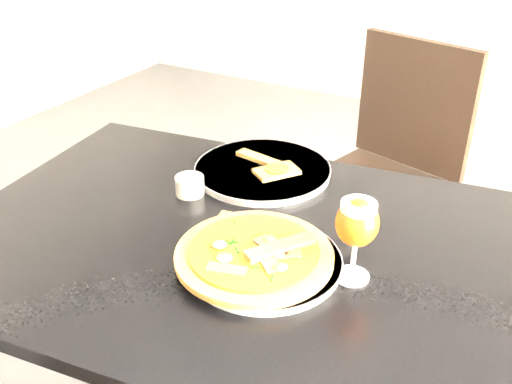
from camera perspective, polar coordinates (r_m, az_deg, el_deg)
The scene contains 9 objects.
dining_table at distance 1.18m, azimuth -0.73°, elevation -8.34°, with size 1.29×0.94×0.75m.
chair_far at distance 1.94m, azimuth 12.90°, elevation 1.96°, with size 0.53×0.53×0.93m.
plate_main at distance 1.05m, azimuth 0.77°, elevation -6.96°, with size 0.28×0.28×0.02m, color silver.
pizza at distance 1.05m, azimuth -0.14°, elevation -6.12°, with size 0.29×0.29×0.03m.
plate_second at distance 1.36m, azimuth 0.66°, elevation 2.19°, with size 0.32×0.32×0.02m, color silver.
crust_scraps at distance 1.35m, azimuth 1.46°, elevation 2.56°, with size 0.19×0.12×0.01m.
loose_crust at distance 1.18m, azimuth -1.30°, elevation -2.71°, with size 0.10×0.02×0.01m, color #A36127.
sauce_cup at distance 1.28m, azimuth -6.65°, elevation 0.73°, with size 0.06×0.06×0.04m.
beer_glass at distance 0.98m, azimuth 10.09°, elevation -3.12°, with size 0.08×0.08×0.16m.
Camera 1 is at (0.45, -0.64, 1.38)m, focal length 40.00 mm.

